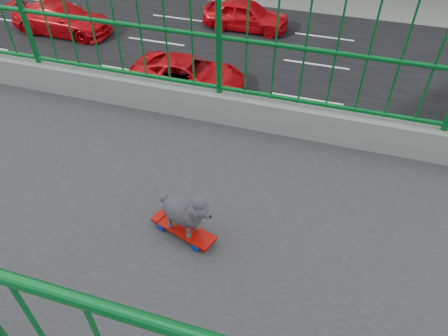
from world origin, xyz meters
name	(u,v)px	position (x,y,z in m)	size (l,w,h in m)	color
road	(306,99)	(-13.00, 0.00, 0.01)	(18.00, 90.00, 0.02)	black
footbridge	(181,331)	(0.00, 0.00, 5.22)	(3.00, 24.00, 7.00)	#2D2D2F
railing	(161,201)	(0.00, 0.00, 7.21)	(3.00, 24.00, 1.42)	gray
skateboard	(184,230)	(0.08, 0.19, 7.05)	(0.30, 0.53, 0.07)	red
poodle	(184,211)	(0.09, 0.21, 7.27)	(0.27, 0.44, 0.38)	#29272B
car_2	(189,74)	(-12.40, -4.87, 0.66)	(2.20, 4.76, 1.32)	red
car_3	(62,19)	(-15.60, -12.96, 0.75)	(2.09, 5.14, 1.49)	red
car_4	(246,15)	(-18.80, -4.10, 0.75)	(1.77, 4.41, 1.50)	red
car_5	(338,223)	(-6.00, 1.85, 0.79)	(1.68, 4.82, 1.59)	red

